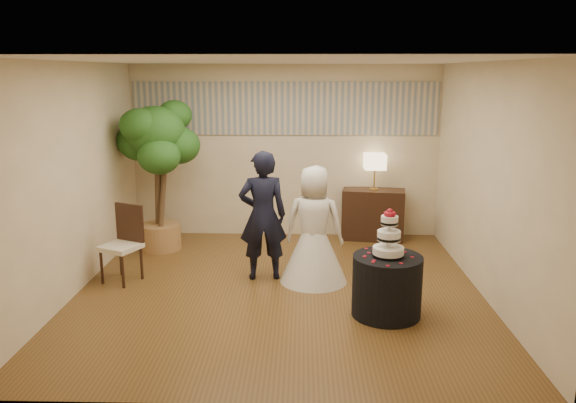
{
  "coord_description": "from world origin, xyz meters",
  "views": [
    {
      "loc": [
        0.29,
        -6.62,
        2.68
      ],
      "look_at": [
        0.1,
        0.4,
        1.05
      ],
      "focal_mm": 35.0,
      "sensor_mm": 36.0,
      "label": 1
    }
  ],
  "objects_px": {
    "table_lamp": "(375,172)",
    "ficus_tree": "(158,175)",
    "groom": "(263,216)",
    "wedding_cake": "(389,233)",
    "console": "(373,214)",
    "side_chair": "(120,245)",
    "cake_table": "(387,286)",
    "bride": "(314,224)"
  },
  "relations": [
    {
      "from": "wedding_cake",
      "to": "side_chair",
      "type": "distance_m",
      "value": 3.46
    },
    {
      "from": "groom",
      "to": "table_lamp",
      "type": "relative_size",
      "value": 2.94
    },
    {
      "from": "groom",
      "to": "console",
      "type": "height_order",
      "value": "groom"
    },
    {
      "from": "groom",
      "to": "cake_table",
      "type": "bearing_deg",
      "value": 134.3
    },
    {
      "from": "groom",
      "to": "table_lamp",
      "type": "height_order",
      "value": "groom"
    },
    {
      "from": "cake_table",
      "to": "wedding_cake",
      "type": "height_order",
      "value": "wedding_cake"
    },
    {
      "from": "table_lamp",
      "to": "ficus_tree",
      "type": "xyz_separation_m",
      "value": [
        -3.33,
        -0.63,
        0.04
      ]
    },
    {
      "from": "bride",
      "to": "ficus_tree",
      "type": "xyz_separation_m",
      "value": [
        -2.33,
        1.3,
        0.39
      ]
    },
    {
      "from": "console",
      "to": "side_chair",
      "type": "xyz_separation_m",
      "value": [
        -3.5,
        -2.01,
        0.09
      ]
    },
    {
      "from": "cake_table",
      "to": "table_lamp",
      "type": "xyz_separation_m",
      "value": [
        0.2,
        2.96,
        0.77
      ]
    },
    {
      "from": "cake_table",
      "to": "table_lamp",
      "type": "bearing_deg",
      "value": 86.1
    },
    {
      "from": "side_chair",
      "to": "ficus_tree",
      "type": "bearing_deg",
      "value": 107.64
    },
    {
      "from": "groom",
      "to": "wedding_cake",
      "type": "bearing_deg",
      "value": 134.3
    },
    {
      "from": "wedding_cake",
      "to": "console",
      "type": "xyz_separation_m",
      "value": [
        0.2,
        2.96,
        -0.55
      ]
    },
    {
      "from": "groom",
      "to": "side_chair",
      "type": "bearing_deg",
      "value": -2.69
    },
    {
      "from": "bride",
      "to": "cake_table",
      "type": "height_order",
      "value": "bride"
    },
    {
      "from": "side_chair",
      "to": "table_lamp",
      "type": "bearing_deg",
      "value": 54.38
    },
    {
      "from": "ficus_tree",
      "to": "side_chair",
      "type": "distance_m",
      "value": 1.54
    },
    {
      "from": "bride",
      "to": "ficus_tree",
      "type": "relative_size",
      "value": 0.66
    },
    {
      "from": "side_chair",
      "to": "bride",
      "type": "bearing_deg",
      "value": 26.36
    },
    {
      "from": "groom",
      "to": "wedding_cake",
      "type": "xyz_separation_m",
      "value": [
        1.46,
        -1.12,
        0.11
      ]
    },
    {
      "from": "bride",
      "to": "table_lamp",
      "type": "height_order",
      "value": "bride"
    },
    {
      "from": "groom",
      "to": "table_lamp",
      "type": "xyz_separation_m",
      "value": [
        1.66,
        1.83,
        0.26
      ]
    },
    {
      "from": "table_lamp",
      "to": "cake_table",
      "type": "bearing_deg",
      "value": -93.9
    },
    {
      "from": "ficus_tree",
      "to": "side_chair",
      "type": "height_order",
      "value": "ficus_tree"
    },
    {
      "from": "console",
      "to": "table_lamp",
      "type": "relative_size",
      "value": 1.7
    },
    {
      "from": "groom",
      "to": "cake_table",
      "type": "distance_m",
      "value": 1.91
    },
    {
      "from": "cake_table",
      "to": "wedding_cake",
      "type": "distance_m",
      "value": 0.62
    },
    {
      "from": "console",
      "to": "side_chair",
      "type": "height_order",
      "value": "side_chair"
    },
    {
      "from": "wedding_cake",
      "to": "table_lamp",
      "type": "bearing_deg",
      "value": 86.1
    },
    {
      "from": "bride",
      "to": "console",
      "type": "relative_size",
      "value": 1.55
    },
    {
      "from": "cake_table",
      "to": "bride",
      "type": "bearing_deg",
      "value": 127.78
    },
    {
      "from": "cake_table",
      "to": "side_chair",
      "type": "xyz_separation_m",
      "value": [
        -3.3,
        0.95,
        0.15
      ]
    },
    {
      "from": "ficus_tree",
      "to": "console",
      "type": "bearing_deg",
      "value": 10.68
    },
    {
      "from": "bride",
      "to": "console",
      "type": "distance_m",
      "value": 2.2
    },
    {
      "from": "bride",
      "to": "ficus_tree",
      "type": "distance_m",
      "value": 2.7
    },
    {
      "from": "table_lamp",
      "to": "ficus_tree",
      "type": "relative_size",
      "value": 0.25
    },
    {
      "from": "bride",
      "to": "cake_table",
      "type": "distance_m",
      "value": 1.37
    },
    {
      "from": "bride",
      "to": "console",
      "type": "xyz_separation_m",
      "value": [
        1.0,
        1.93,
        -0.36
      ]
    },
    {
      "from": "side_chair",
      "to": "cake_table",
      "type": "bearing_deg",
      "value": 8.46
    },
    {
      "from": "cake_table",
      "to": "side_chair",
      "type": "bearing_deg",
      "value": 163.93
    },
    {
      "from": "cake_table",
      "to": "ficus_tree",
      "type": "xyz_separation_m",
      "value": [
        -3.13,
        2.33,
        0.81
      ]
    }
  ]
}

